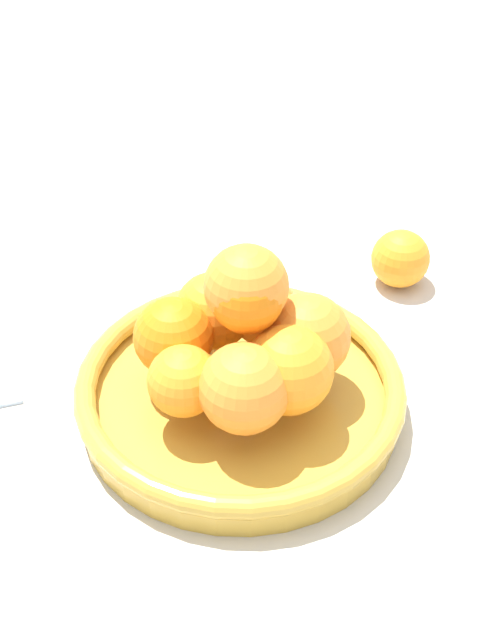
% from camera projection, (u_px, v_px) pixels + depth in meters
% --- Properties ---
extents(ground_plane, '(4.00, 4.00, 0.00)m').
position_uv_depth(ground_plane, '(240.00, 409.00, 0.85)').
color(ground_plane, beige).
extents(fruit_bowl, '(0.31, 0.31, 0.04)m').
position_uv_depth(fruit_bowl, '(240.00, 393.00, 0.84)').
color(fruit_bowl, gold).
rests_on(fruit_bowl, ground_plane).
extents(orange_pile, '(0.20, 0.19, 0.14)m').
position_uv_depth(orange_pile, '(245.00, 337.00, 0.80)').
color(orange_pile, orange).
rests_on(orange_pile, fruit_bowl).
extents(stray_orange, '(0.07, 0.07, 0.07)m').
position_uv_depth(stray_orange, '(400.00, 259.00, 0.99)').
color(stray_orange, orange).
rests_on(stray_orange, ground_plane).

